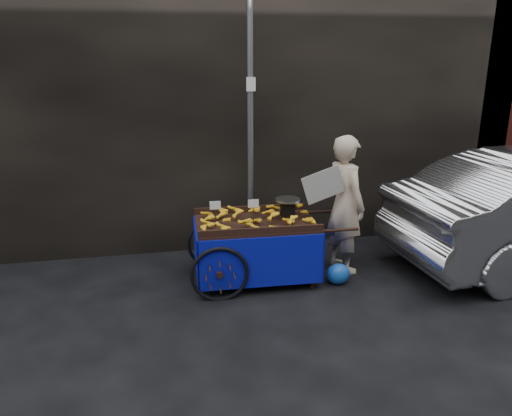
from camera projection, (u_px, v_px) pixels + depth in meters
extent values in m
plane|color=black|center=(247.00, 296.00, 6.00)|extent=(80.00, 80.00, 0.00)
cube|color=black|center=(149.00, 73.00, 7.48)|extent=(11.00, 2.00, 5.00)
cylinder|color=slate|center=(250.00, 115.00, 6.67)|extent=(0.08, 0.08, 4.00)
cube|color=white|center=(251.00, 84.00, 6.50)|extent=(0.12, 0.02, 0.18)
cube|color=black|center=(256.00, 224.00, 6.24)|extent=(1.52, 0.98, 0.06)
cube|color=black|center=(250.00, 209.00, 6.63)|extent=(1.48, 0.09, 0.09)
cube|color=black|center=(262.00, 231.00, 5.81)|extent=(1.48, 0.09, 0.09)
cube|color=black|center=(313.00, 260.00, 6.10)|extent=(0.05, 0.05, 0.74)
cube|color=black|center=(298.00, 239.00, 6.80)|extent=(0.05, 0.05, 0.74)
cylinder|color=black|center=(340.00, 230.00, 6.04)|extent=(0.46, 0.06, 0.04)
cylinder|color=black|center=(322.00, 212.00, 6.74)|extent=(0.46, 0.06, 0.04)
torus|color=black|center=(220.00, 275.00, 5.81)|extent=(0.70, 0.07, 0.70)
torus|color=black|center=(213.00, 243.00, 6.75)|extent=(0.70, 0.07, 0.70)
cylinder|color=black|center=(216.00, 258.00, 6.28)|extent=(0.09, 1.04, 0.05)
cube|color=#081299|center=(262.00, 263.00, 5.88)|extent=(1.52, 0.08, 0.63)
cube|color=#081299|center=(250.00, 235.00, 6.77)|extent=(1.52, 0.08, 0.63)
cube|color=#081299|center=(196.00, 251.00, 6.21)|extent=(0.06, 0.96, 0.63)
cube|color=#081299|center=(313.00, 244.00, 6.45)|extent=(0.06, 0.96, 0.63)
cube|color=black|center=(288.00, 210.00, 6.30)|extent=(0.17, 0.14, 0.15)
cylinder|color=silver|center=(288.00, 200.00, 6.26)|extent=(0.33, 0.33, 0.03)
cube|color=white|center=(215.00, 205.00, 5.97)|extent=(0.13, 0.01, 0.10)
cube|color=white|center=(253.00, 204.00, 6.04)|extent=(0.13, 0.01, 0.10)
imported|color=beige|center=(345.00, 204.00, 6.49)|extent=(0.62, 0.76, 1.82)
cube|color=beige|center=(323.00, 185.00, 6.20)|extent=(0.59, 0.03, 0.50)
ellipsoid|color=blue|center=(338.00, 274.00, 6.27)|extent=(0.30, 0.24, 0.27)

